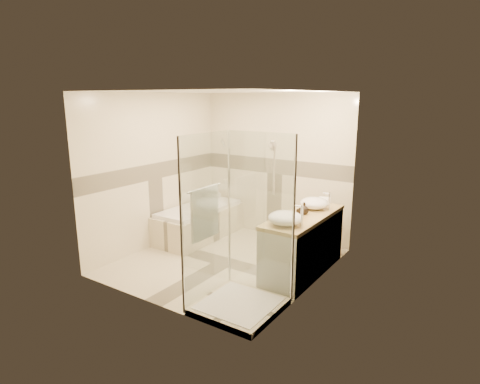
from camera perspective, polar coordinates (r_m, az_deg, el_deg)
The scene contains 12 objects.
room at distance 5.75m, azimuth -1.68°, elevation 1.62°, with size 2.82×3.02×2.52m.
bathtub at distance 7.12m, azimuth -5.79°, elevation -4.04°, with size 0.75×1.70×0.56m.
vanity at distance 5.71m, azimuth 8.95°, elevation -7.33°, with size 0.58×1.62×0.85m.
shower_enclosure at distance 4.78m, azimuth -0.79°, elevation -10.34°, with size 0.96×0.93×2.04m.
vessel_sink_near at distance 5.90m, azimuth 10.51°, elevation -1.55°, with size 0.41×0.41×0.16m, color white.
vessel_sink_far at distance 5.10m, azimuth 6.46°, elevation -3.70°, with size 0.44×0.44×0.18m, color white.
faucet_near at distance 5.80m, azimuth 12.50°, elevation -1.15°, with size 0.11×0.03×0.27m.
faucet_far at distance 4.99m, azimuth 8.69°, elevation -3.21°, with size 0.12×0.03×0.29m.
amenity_bottle_a at distance 5.47m, azimuth 8.49°, elevation -2.71°, with size 0.07×0.07×0.15m, color black.
amenity_bottle_b at distance 5.59m, azimuth 9.12°, elevation -2.31°, with size 0.13×0.13×0.17m, color black.
folded_towels at distance 6.21m, azimuth 11.73°, elevation -1.26°, with size 0.15×0.24×0.08m, color white.
rolled_towel at distance 7.68m, azimuth -3.61°, elevation -0.34°, with size 0.10×0.10×0.23m, color white.
Camera 1 is at (3.31, -4.58, 2.43)m, focal length 30.00 mm.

